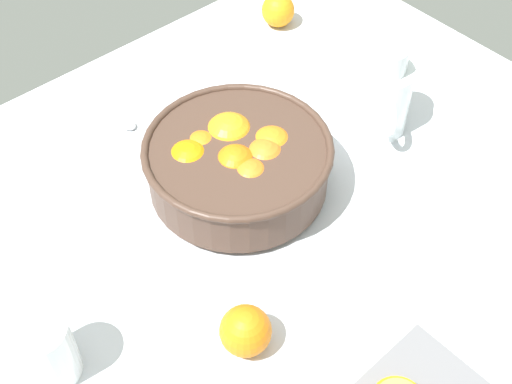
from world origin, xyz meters
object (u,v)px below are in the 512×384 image
(juice_pitcher, at_px, (380,97))
(loose_orange_1, at_px, (245,331))
(juice_glass, at_px, (47,353))
(loose_orange_0, at_px, (278,10))
(fruit_bowl, at_px, (237,163))
(spoon, at_px, (114,118))

(juice_pitcher, xyz_separation_m, loose_orange_1, (-0.44, -0.17, -0.03))
(juice_glass, height_order, loose_orange_0, juice_glass)
(fruit_bowl, height_order, loose_orange_1, fruit_bowl)
(loose_orange_1, height_order, spoon, loose_orange_1)
(juice_pitcher, bearing_deg, fruit_bowl, 170.09)
(loose_orange_0, xyz_separation_m, spoon, (-0.40, -0.02, -0.03))
(juice_pitcher, xyz_separation_m, juice_glass, (-0.65, -0.04, -0.02))
(juice_pitcher, relative_size, spoon, 1.20)
(juice_pitcher, height_order, loose_orange_0, juice_pitcher)
(fruit_bowl, bearing_deg, loose_orange_1, -128.21)
(spoon, bearing_deg, fruit_bowl, -76.79)
(fruit_bowl, distance_m, juice_glass, 0.39)
(loose_orange_0, bearing_deg, juice_glass, -153.23)
(loose_orange_0, bearing_deg, spoon, -176.94)
(juice_glass, xyz_separation_m, loose_orange_0, (0.72, 0.36, -0.01))
(loose_orange_1, bearing_deg, fruit_bowl, 51.79)
(fruit_bowl, xyz_separation_m, loose_orange_1, (-0.17, -0.22, -0.02))
(loose_orange_0, relative_size, loose_orange_1, 0.96)
(fruit_bowl, xyz_separation_m, juice_pitcher, (0.27, -0.05, 0.01))
(juice_pitcher, distance_m, juice_glass, 0.65)
(juice_glass, bearing_deg, loose_orange_1, -32.85)
(juice_pitcher, distance_m, loose_orange_0, 0.33)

